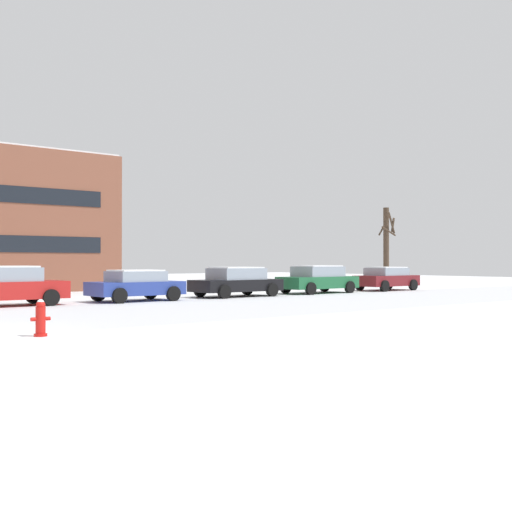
% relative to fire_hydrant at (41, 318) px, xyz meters
% --- Properties ---
extents(fire_hydrant, '(0.44, 0.30, 0.85)m').
position_rel_fire_hydrant_xyz_m(fire_hydrant, '(0.00, 0.00, 0.00)').
color(fire_hydrant, red).
rests_on(fire_hydrant, ground).
extents(parked_car_red, '(4.63, 2.12, 1.54)m').
position_rel_fire_hydrant_xyz_m(parked_car_red, '(2.21, 10.40, 0.35)').
color(parked_car_red, red).
rests_on(parked_car_red, ground).
extents(parked_car_blue, '(3.99, 2.24, 1.34)m').
position_rel_fire_hydrant_xyz_m(parked_car_blue, '(7.64, 10.17, 0.27)').
color(parked_car_blue, '#283D93').
rests_on(parked_car_blue, ground).
extents(parked_car_black, '(4.53, 2.25, 1.44)m').
position_rel_fire_hydrant_xyz_m(parked_car_black, '(13.06, 10.28, 0.31)').
color(parked_car_black, black).
rests_on(parked_car_black, ground).
extents(parked_car_green, '(4.62, 2.22, 1.49)m').
position_rel_fire_hydrant_xyz_m(parked_car_green, '(18.48, 10.30, 0.33)').
color(parked_car_green, '#1E6038').
rests_on(parked_car_green, ground).
extents(parked_car_maroon, '(4.13, 2.14, 1.38)m').
position_rel_fire_hydrant_xyz_m(parked_car_maroon, '(23.90, 10.18, 0.29)').
color(parked_car_maroon, maroon).
rests_on(parked_car_maroon, ground).
extents(tree_far_left, '(1.43, 1.33, 5.35)m').
position_rel_fire_hydrant_xyz_m(tree_far_left, '(28.44, 14.03, 2.40)').
color(tree_far_left, '#423326').
rests_on(tree_far_left, ground).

